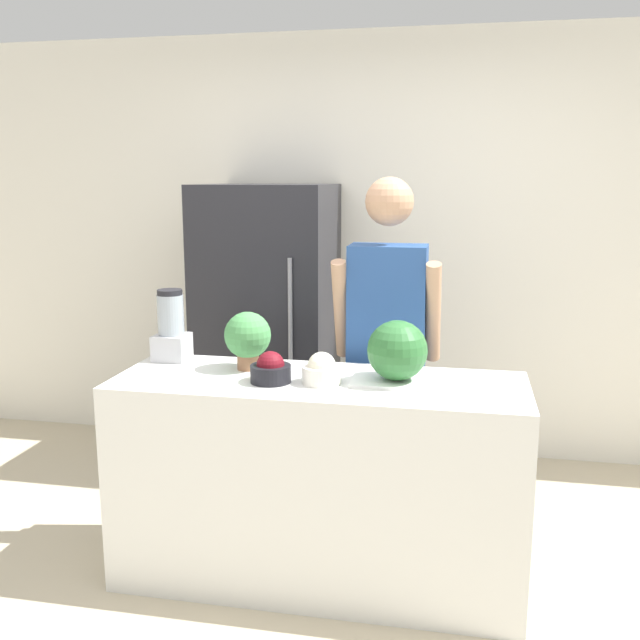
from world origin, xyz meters
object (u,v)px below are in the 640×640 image
refrigerator (269,328)px  bowl_cream (322,371)px  person (387,352)px  blender (171,329)px  bowl_cherries (271,370)px  watermelon (397,350)px  potted_plant (248,337)px

refrigerator → bowl_cream: size_ratio=10.47×
person → blender: bearing=-162.5°
person → refrigerator: bearing=137.4°
person → bowl_cherries: bearing=-126.3°
bowl_cream → person: bearing=69.1°
watermelon → bowl_cherries: bearing=-170.1°
refrigerator → person: size_ratio=0.98×
potted_plant → bowl_cream: bearing=-23.0°
bowl_cream → blender: size_ratio=0.49×
refrigerator → blender: bearing=-100.0°
watermelon → bowl_cherries: size_ratio=1.47×
refrigerator → bowl_cherries: (0.37, -1.29, 0.11)m
bowl_cherries → person: bearing=53.7°
bowl_cherries → watermelon: bearing=9.9°
bowl_cherries → potted_plant: potted_plant is taller
bowl_cream → watermelon: bearing=12.2°
watermelon → refrigerator: bearing=126.1°
person → blender: person is taller
bowl_cream → potted_plant: size_ratio=0.63×
watermelon → blender: 1.07m
potted_plant → person: bearing=34.5°
person → watermelon: person is taller
potted_plant → bowl_cherries: bearing=-49.6°
person → bowl_cream: person is taller
bowl_cherries → bowl_cream: 0.21m
refrigerator → potted_plant: bearing=-79.1°
person → bowl_cream: bearing=-110.9°
refrigerator → bowl_cream: bearing=-65.6°
refrigerator → potted_plant: (0.21, -1.11, 0.20)m
refrigerator → person: 1.07m
watermelon → bowl_cherries: (-0.51, -0.09, -0.09)m
person → potted_plant: size_ratio=6.77×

